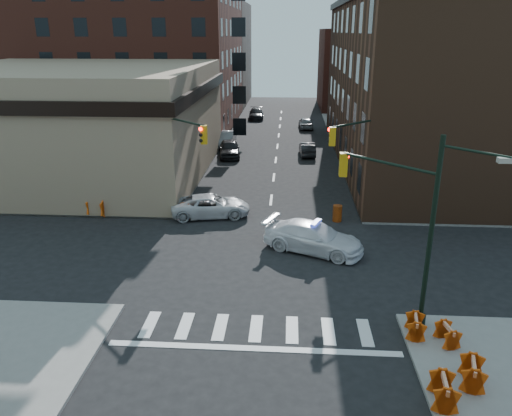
# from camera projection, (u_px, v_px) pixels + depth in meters

# --- Properties ---
(ground) EXTENTS (140.00, 140.00, 0.00)m
(ground) POSITION_uv_depth(u_px,v_px,m) (264.00, 258.00, 27.17)
(ground) COLOR black
(ground) RESTS_ON ground
(sidewalk_nw) EXTENTS (34.00, 54.50, 0.15)m
(sidewalk_nw) POSITION_uv_depth(u_px,v_px,m) (85.00, 134.00, 59.36)
(sidewalk_nw) COLOR gray
(sidewalk_nw) RESTS_ON ground
(sidewalk_ne) EXTENTS (34.00, 54.50, 0.15)m
(sidewalk_ne) POSITION_uv_depth(u_px,v_px,m) (481.00, 140.00, 56.50)
(sidewalk_ne) COLOR gray
(sidewalk_ne) RESTS_ON ground
(bank_building) EXTENTS (22.00, 22.00, 9.00)m
(bank_building) POSITION_uv_depth(u_px,v_px,m) (74.00, 121.00, 42.23)
(bank_building) COLOR #8A765A
(bank_building) RESTS_ON ground
(apartment_block) EXTENTS (25.00, 25.00, 24.00)m
(apartment_block) POSITION_uv_depth(u_px,v_px,m) (132.00, 28.00, 61.90)
(apartment_block) COLOR #5B271C
(apartment_block) RESTS_ON ground
(commercial_row_ne) EXTENTS (14.00, 34.00, 14.00)m
(commercial_row_ne) POSITION_uv_depth(u_px,v_px,m) (420.00, 86.00, 45.17)
(commercial_row_ne) COLOR #4D301F
(commercial_row_ne) RESTS_ON ground
(filler_nw) EXTENTS (20.00, 18.00, 16.00)m
(filler_nw) POSITION_uv_depth(u_px,v_px,m) (188.00, 54.00, 83.77)
(filler_nw) COLOR brown
(filler_nw) RESTS_ON ground
(filler_ne) EXTENTS (16.00, 16.00, 12.00)m
(filler_ne) POSITION_uv_depth(u_px,v_px,m) (371.00, 69.00, 78.81)
(filler_ne) COLOR #5B271C
(filler_ne) RESTS_ON ground
(signal_pole_se) EXTENTS (5.40, 5.27, 8.00)m
(signal_pole_se) POSITION_uv_depth(u_px,v_px,m) (408.00, 218.00, 20.06)
(signal_pole_se) COLOR black
(signal_pole_se) RESTS_ON sidewalk_se
(signal_pole_nw) EXTENTS (3.58, 3.67, 8.00)m
(signal_pole_nw) POSITION_uv_depth(u_px,v_px,m) (175.00, 156.00, 31.10)
(signal_pole_nw) COLOR black
(signal_pole_nw) RESTS_ON sidewalk_nw
(signal_pole_ne) EXTENTS (3.67, 3.58, 8.00)m
(signal_pole_ne) POSITION_uv_depth(u_px,v_px,m) (365.00, 159.00, 30.38)
(signal_pole_ne) COLOR black
(signal_pole_ne) RESTS_ON sidewalk_ne
(tree_ne_near) EXTENTS (3.00, 3.00, 4.85)m
(tree_ne_near) POSITION_uv_depth(u_px,v_px,m) (352.00, 118.00, 49.98)
(tree_ne_near) COLOR black
(tree_ne_near) RESTS_ON sidewalk_ne
(tree_ne_far) EXTENTS (3.00, 3.00, 4.85)m
(tree_ne_far) POSITION_uv_depth(u_px,v_px,m) (344.00, 106.00, 57.50)
(tree_ne_far) COLOR black
(tree_ne_far) RESTS_ON sidewalk_ne
(police_car) EXTENTS (6.11, 4.34, 1.64)m
(police_car) POSITION_uv_depth(u_px,v_px,m) (313.00, 237.00, 27.85)
(police_car) COLOR white
(police_car) RESTS_ON ground
(pickup) EXTENTS (5.59, 3.36, 1.45)m
(pickup) POSITION_uv_depth(u_px,v_px,m) (211.00, 206.00, 33.16)
(pickup) COLOR silver
(pickup) RESTS_ON ground
(parked_car_wnear) EXTENTS (2.55, 5.01, 1.63)m
(parked_car_wnear) POSITION_uv_depth(u_px,v_px,m) (229.00, 148.00, 48.90)
(parked_car_wnear) COLOR black
(parked_car_wnear) RESTS_ON ground
(parked_car_wfar) EXTENTS (1.81, 4.85, 1.58)m
(parked_car_wfar) POSITION_uv_depth(u_px,v_px,m) (226.00, 139.00, 53.24)
(parked_car_wfar) COLOR gray
(parked_car_wfar) RESTS_ON ground
(parked_car_wdeep) EXTENTS (2.30, 5.05, 1.43)m
(parked_car_wdeep) POSITION_uv_depth(u_px,v_px,m) (256.00, 114.00, 70.01)
(parked_car_wdeep) COLOR black
(parked_car_wdeep) RESTS_ON ground
(parked_car_enear) EXTENTS (1.62, 4.11, 1.33)m
(parked_car_enear) POSITION_uv_depth(u_px,v_px,m) (307.00, 149.00, 49.41)
(parked_car_enear) COLOR black
(parked_car_enear) RESTS_ON ground
(parked_car_efar) EXTENTS (1.85, 4.24, 1.42)m
(parked_car_efar) POSITION_uv_depth(u_px,v_px,m) (306.00, 123.00, 63.08)
(parked_car_efar) COLOR gray
(parked_car_efar) RESTS_ON ground
(pedestrian_a) EXTENTS (0.68, 0.67, 1.57)m
(pedestrian_a) POSITION_uv_depth(u_px,v_px,m) (125.00, 203.00, 33.09)
(pedestrian_a) COLOR black
(pedestrian_a) RESTS_ON sidewalk_nw
(pedestrian_b) EXTENTS (1.07, 0.94, 1.87)m
(pedestrian_b) POSITION_uv_depth(u_px,v_px,m) (112.00, 187.00, 35.96)
(pedestrian_b) COLOR black
(pedestrian_b) RESTS_ON sidewalk_nw
(pedestrian_c) EXTENTS (1.05, 0.93, 1.71)m
(pedestrian_c) POSITION_uv_depth(u_px,v_px,m) (84.00, 194.00, 34.71)
(pedestrian_c) COLOR #212A32
(pedestrian_c) RESTS_ON sidewalk_nw
(barrel_road) EXTENTS (0.62, 0.62, 1.06)m
(barrel_road) POSITION_uv_depth(u_px,v_px,m) (337.00, 213.00, 32.36)
(barrel_road) COLOR orange
(barrel_road) RESTS_ON ground
(barrel_bank) EXTENTS (0.63, 0.63, 1.11)m
(barrel_bank) POSITION_uv_depth(u_px,v_px,m) (185.00, 212.00, 32.59)
(barrel_bank) COLOR orange
(barrel_bank) RESTS_ON ground
(barricade_se_a) EXTENTS (0.75, 1.22, 0.86)m
(barricade_se_a) POSITION_uv_depth(u_px,v_px,m) (415.00, 327.00, 19.88)
(barricade_se_a) COLOR #D06909
(barricade_se_a) RESTS_ON sidewalk_se
(barricade_se_b) EXTENTS (0.72, 1.16, 0.81)m
(barricade_se_b) POSITION_uv_depth(u_px,v_px,m) (447.00, 335.00, 19.38)
(barricade_se_b) COLOR orange
(barricade_se_b) RESTS_ON sidewalk_se
(barricade_se_c) EXTENTS (0.80, 1.36, 0.97)m
(barricade_se_c) POSITION_uv_depth(u_px,v_px,m) (443.00, 392.00, 16.22)
(barricade_se_c) COLOR #BF4A09
(barricade_se_c) RESTS_ON sidewalk_se
(barricade_se_d) EXTENTS (0.94, 1.39, 0.95)m
(barricade_se_d) POSITION_uv_depth(u_px,v_px,m) (472.00, 374.00, 17.09)
(barricade_se_d) COLOR #CE6609
(barricade_se_d) RESTS_ON sidewalk_se
(barricade_nw_a) EXTENTS (1.29, 0.70, 0.94)m
(barricade_nw_a) POSITION_uv_depth(u_px,v_px,m) (126.00, 207.00, 33.16)
(barricade_nw_a) COLOR #C04F09
(barricade_nw_a) RESTS_ON sidewalk_nw
(barricade_nw_b) EXTENTS (1.48, 0.94, 1.03)m
(barricade_nw_b) POSITION_uv_depth(u_px,v_px,m) (97.00, 208.00, 33.01)
(barricade_nw_b) COLOR red
(barricade_nw_b) RESTS_ON sidewalk_nw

